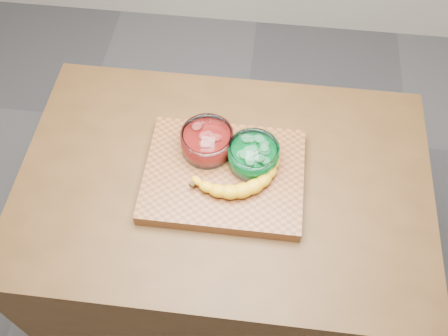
# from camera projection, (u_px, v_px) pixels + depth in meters

# --- Properties ---
(ground) EXTENTS (3.50, 3.50, 0.00)m
(ground) POSITION_uv_depth(u_px,v_px,m) (224.00, 288.00, 2.19)
(ground) COLOR #555559
(ground) RESTS_ON ground
(counter) EXTENTS (1.20, 0.80, 0.90)m
(counter) POSITION_uv_depth(u_px,v_px,m) (224.00, 245.00, 1.82)
(counter) COLOR #492F16
(counter) RESTS_ON ground
(cutting_board) EXTENTS (0.45, 0.35, 0.04)m
(cutting_board) POSITION_uv_depth(u_px,v_px,m) (224.00, 176.00, 1.43)
(cutting_board) COLOR brown
(cutting_board) RESTS_ON counter
(bowl_red) EXTENTS (0.15, 0.15, 0.07)m
(bowl_red) POSITION_uv_depth(u_px,v_px,m) (207.00, 141.00, 1.43)
(bowl_red) COLOR white
(bowl_red) RESTS_ON cutting_board
(bowl_green) EXTENTS (0.14, 0.14, 0.07)m
(bowl_green) POSITION_uv_depth(u_px,v_px,m) (253.00, 155.00, 1.40)
(bowl_green) COLOR white
(bowl_green) RESTS_ON cutting_board
(banana) EXTENTS (0.28, 0.17, 0.04)m
(banana) POSITION_uv_depth(u_px,v_px,m) (236.00, 176.00, 1.38)
(banana) COLOR gold
(banana) RESTS_ON cutting_board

